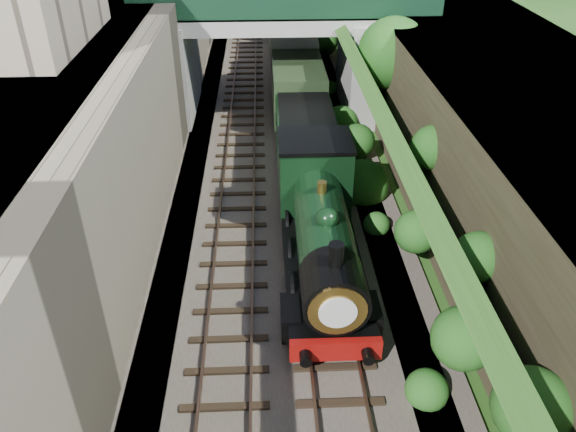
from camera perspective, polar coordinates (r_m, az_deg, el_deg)
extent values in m
cube|color=#473F38|center=(31.09, -1.02, 7.97)|extent=(10.00, 90.00, 0.20)
cube|color=#756B56|center=(30.22, -11.86, 13.49)|extent=(1.00, 90.00, 7.00)
cube|color=#262628|center=(30.97, -18.43, 13.00)|extent=(6.00, 90.00, 7.00)
cube|color=#262628|center=(31.65, 16.86, 12.94)|extent=(8.00, 90.00, 6.25)
cube|color=#1E4714|center=(30.64, 8.55, 12.48)|extent=(4.02, 90.00, 6.36)
sphere|color=#194C14|center=(14.01, 23.58, -17.38)|extent=(1.80, 1.80, 1.80)
sphere|color=#194C14|center=(16.18, 17.39, -11.77)|extent=(1.78, 1.78, 1.78)
sphere|color=#194C14|center=(16.98, 18.78, -3.94)|extent=(1.49, 1.49, 1.49)
sphere|color=#194C14|center=(20.05, 12.89, -1.56)|extent=(1.55, 1.55, 1.55)
sphere|color=#194C14|center=(21.90, 14.54, 6.74)|extent=(1.72, 1.72, 1.72)
sphere|color=#194C14|center=(25.46, 7.55, 3.12)|extent=(2.38, 2.38, 2.38)
sphere|color=#194C14|center=(28.49, 7.04, 7.52)|extent=(1.79, 1.79, 1.79)
sphere|color=#194C14|center=(31.91, 5.43, 9.42)|extent=(1.90, 1.90, 1.90)
sphere|color=#194C14|center=(32.93, 8.64, 15.56)|extent=(1.30, 1.30, 1.30)
sphere|color=#194C14|center=(36.56, 6.85, 16.29)|extent=(1.81, 1.81, 1.81)
sphere|color=#194C14|center=(38.78, 7.11, 18.41)|extent=(1.95, 1.95, 1.95)
sphere|color=#194C14|center=(41.94, 7.14, 20.55)|extent=(1.82, 1.82, 1.82)
sphere|color=#194C14|center=(44.62, 3.78, 17.20)|extent=(1.98, 1.98, 1.98)
sphere|color=#194C14|center=(47.07, 4.43, 19.49)|extent=(1.76, 1.76, 1.76)
sphere|color=#194C14|center=(50.21, 2.96, 18.77)|extent=(1.68, 1.68, 1.68)
sphere|color=#194C14|center=(53.82, 2.62, 19.75)|extent=(1.83, 1.83, 1.83)
sphere|color=#194C14|center=(59.36, 2.10, 20.92)|extent=(1.87, 1.87, 1.87)
cube|color=black|center=(31.06, -4.75, 8.10)|extent=(2.50, 90.00, 0.07)
cube|color=brown|center=(31.06, -6.09, 8.22)|extent=(0.08, 90.00, 0.14)
cube|color=brown|center=(31.00, -3.42, 8.30)|extent=(0.08, 90.00, 0.14)
cube|color=black|center=(31.09, 1.21, 8.24)|extent=(2.50, 90.00, 0.07)
cube|color=brown|center=(31.01, -0.12, 8.37)|extent=(0.08, 90.00, 0.14)
cube|color=brown|center=(31.10, 2.55, 8.41)|extent=(0.08, 90.00, 0.14)
cube|color=gray|center=(33.12, -0.41, 19.75)|extent=(16.00, 6.00, 0.90)
cube|color=#153A23|center=(30.13, -0.20, 20.32)|extent=(16.00, 0.30, 1.20)
cube|color=gray|center=(34.18, -10.84, 14.65)|extent=(1.40, 6.40, 5.70)
cube|color=gray|center=(34.35, 7.74, 15.02)|extent=(2.40, 6.40, 5.70)
cylinder|color=black|center=(30.52, 10.14, 11.26)|extent=(0.30, 0.30, 4.40)
sphere|color=#194C14|center=(29.70, 10.63, 15.93)|extent=(3.60, 3.60, 3.60)
sphere|color=#194C14|center=(30.72, 11.15, 15.26)|extent=(2.40, 2.40, 2.40)
cube|color=black|center=(20.17, 3.46, -5.89)|extent=(2.40, 8.40, 0.60)
cube|color=black|center=(20.64, 3.24, -2.97)|extent=(2.70, 10.00, 0.35)
cube|color=maroon|center=(16.85, 4.87, -13.36)|extent=(2.70, 0.25, 0.70)
cylinder|color=black|center=(19.24, 3.58, -1.20)|extent=(1.90, 5.60, 1.90)
cylinder|color=black|center=(16.62, 4.69, -7.52)|extent=(1.96, 1.80, 1.96)
cylinder|color=white|center=(15.89, 5.09, -9.79)|extent=(1.10, 0.05, 1.10)
cylinder|color=black|center=(15.88, 4.88, -4.20)|extent=(0.44, 0.44, 0.90)
sphere|color=black|center=(17.87, 4.00, -0.31)|extent=(0.76, 0.76, 0.76)
cylinder|color=#A57F33|center=(19.34, 3.46, 2.83)|extent=(0.32, 0.32, 0.50)
cube|color=black|center=(22.24, 2.69, 4.27)|extent=(2.75, 2.40, 2.80)
cube|color=black|center=(21.59, 2.79, 7.66)|extent=(2.85, 2.50, 0.15)
cube|color=black|center=(17.89, 0.25, -10.31)|extent=(0.60, 1.40, 0.90)
cube|color=black|center=(18.16, 8.27, -9.96)|extent=(0.60, 1.40, 0.90)
cube|color=black|center=(27.07, 1.80, 4.85)|extent=(2.30, 6.00, 0.50)
cube|color=black|center=(26.96, 1.81, 5.32)|extent=(2.60, 6.00, 0.50)
cube|color=black|center=(26.43, 1.85, 7.63)|extent=(2.70, 6.00, 2.40)
cube|color=black|center=(25.93, 1.90, 10.14)|extent=(2.50, 5.60, 0.20)
cube|color=black|center=(38.67, 0.44, 13.47)|extent=(2.30, 17.00, 0.40)
cube|color=black|center=(38.59, 0.44, 13.82)|extent=(2.50, 17.00, 0.50)
cube|color=#202F1A|center=(38.14, 0.45, 15.96)|extent=(2.80, 18.00, 2.70)
cube|color=slate|center=(37.74, 0.46, 18.14)|extent=(2.90, 18.00, 0.50)
cube|color=black|center=(56.76, -0.58, 19.67)|extent=(2.30, 17.00, 0.40)
cube|color=black|center=(56.71, -0.59, 19.91)|extent=(2.50, 17.00, 0.50)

